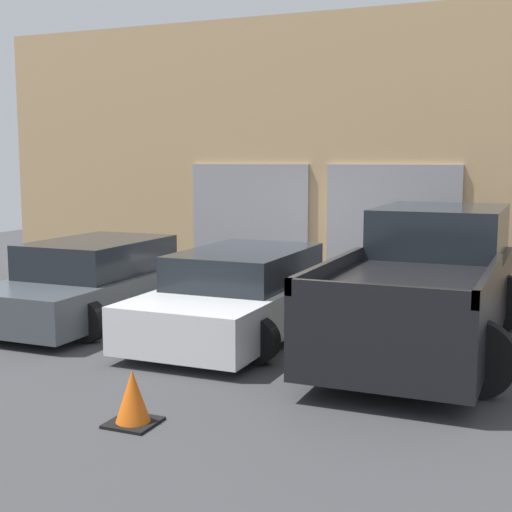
# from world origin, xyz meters

# --- Properties ---
(ground_plane) EXTENTS (28.00, 28.00, 0.00)m
(ground_plane) POSITION_xyz_m (0.00, 0.00, 0.00)
(ground_plane) COLOR #3D3D3F
(shophouse_building) EXTENTS (15.51, 0.68, 5.44)m
(shophouse_building) POSITION_xyz_m (-0.00, 3.29, 2.69)
(shophouse_building) COLOR tan
(shophouse_building) RESTS_ON ground
(pickup_truck) EXTENTS (2.59, 5.34, 1.87)m
(pickup_truck) POSITION_xyz_m (2.63, -0.90, 0.88)
(pickup_truck) COLOR black
(pickup_truck) RESTS_ON ground
(sedan_white) EXTENTS (2.20, 4.52, 1.25)m
(sedan_white) POSITION_xyz_m (0.00, -1.19, 0.59)
(sedan_white) COLOR white
(sedan_white) RESTS_ON ground
(sedan_side) EXTENTS (2.21, 4.32, 1.28)m
(sedan_side) POSITION_xyz_m (-2.63, -1.19, 0.59)
(sedan_side) COLOR #474C51
(sedan_side) RESTS_ON ground
(parking_stripe_far_left) EXTENTS (0.12, 2.20, 0.01)m
(parking_stripe_far_left) POSITION_xyz_m (-3.95, -1.22, 0.00)
(parking_stripe_far_left) COLOR gold
(parking_stripe_far_left) RESTS_ON ground
(parking_stripe_left) EXTENTS (0.12, 2.20, 0.01)m
(parking_stripe_left) POSITION_xyz_m (-1.32, -1.22, 0.00)
(parking_stripe_left) COLOR gold
(parking_stripe_left) RESTS_ON ground
(parking_stripe_centre) EXTENTS (0.12, 2.20, 0.01)m
(parking_stripe_centre) POSITION_xyz_m (1.32, -1.22, 0.00)
(parking_stripe_centre) COLOR gold
(parking_stripe_centre) RESTS_ON ground
(traffic_cone) EXTENTS (0.47, 0.47, 0.55)m
(traffic_cone) POSITION_xyz_m (0.50, -5.01, 0.25)
(traffic_cone) COLOR black
(traffic_cone) RESTS_ON ground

